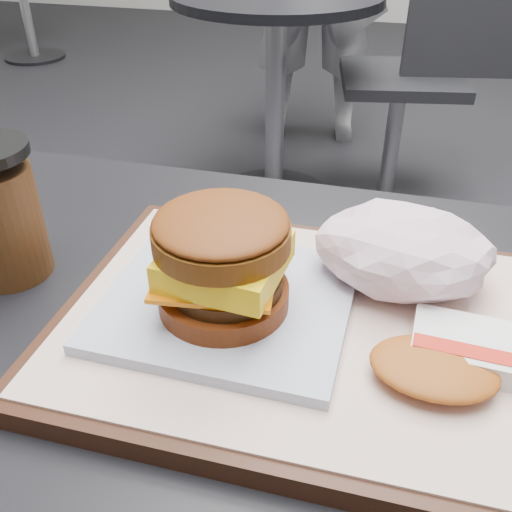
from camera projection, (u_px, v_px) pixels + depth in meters
The scene contains 7 objects.
customer_table at pixel (245, 498), 0.54m from camera, with size 0.80×0.60×0.77m.
serving_tray at pixel (303, 328), 0.45m from camera, with size 0.38×0.28×0.02m.
breakfast_sandwich at pixel (224, 271), 0.43m from camera, with size 0.19×0.17×0.09m.
hash_brown at pixel (458, 357), 0.39m from camera, with size 0.12×0.09×0.02m.
crumpled_wrapper at pixel (404, 251), 0.46m from camera, with size 0.14×0.11×0.06m, color white, non-canonical shape.
neighbor_table at pixel (276, 55), 1.95m from camera, with size 0.70×0.70×0.75m.
neighbor_chair at pixel (423, 65), 2.00m from camera, with size 0.63×0.49×0.88m.
Camera 1 is at (0.09, -0.30, 1.08)m, focal length 40.00 mm.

